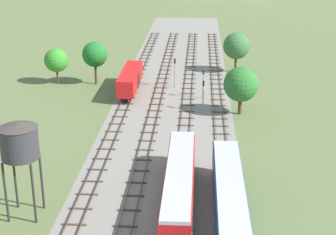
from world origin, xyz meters
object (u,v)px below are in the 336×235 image
object	(u,v)px
passenger_coach_centre_nearest	(230,200)
signal_post_near	(203,91)
signal_post_nearest	(203,80)
water_tower	(19,142)
freight_boxcar_far_left_mid	(130,79)
diesel_railcar_centre_left_near	(179,182)
signal_post_mid	(175,69)

from	to	relation	value
passenger_coach_centre_nearest	signal_post_near	size ratio (longest dim) A/B	4.41
passenger_coach_centre_nearest	signal_post_nearest	xyz separation A→B (m)	(-2.50, 38.67, 0.61)
passenger_coach_centre_nearest	signal_post_near	world-z (taller)	signal_post_near
water_tower	signal_post_near	bearing A→B (deg)	61.08
freight_boxcar_far_left_mid	signal_post_nearest	distance (m)	12.75
freight_boxcar_far_left_mid	signal_post_nearest	size ratio (longest dim) A/B	2.77
passenger_coach_centre_nearest	signal_post_nearest	world-z (taller)	signal_post_nearest
diesel_railcar_centre_left_near	freight_boxcar_far_left_mid	size ratio (longest dim) A/B	1.46
signal_post_nearest	signal_post_mid	bearing A→B (deg)	129.50
signal_post_nearest	passenger_coach_centre_nearest	bearing A→B (deg)	-86.31
freight_boxcar_far_left_mid	signal_post_nearest	xyz separation A→B (m)	(12.48, -2.49, 0.78)
diesel_railcar_centre_left_near	signal_post_mid	xyz separation A→B (m)	(-2.50, 41.24, 0.76)
diesel_railcar_centre_left_near	signal_post_near	size ratio (longest dim) A/B	4.11
diesel_railcar_centre_left_near	signal_post_near	bearing A→B (deg)	85.07
freight_boxcar_far_left_mid	diesel_railcar_centre_left_near	bearing A→B (deg)	-75.16
passenger_coach_centre_nearest	water_tower	world-z (taller)	water_tower
water_tower	signal_post_nearest	xyz separation A→B (m)	(17.65, 38.21, -4.74)
water_tower	signal_post_mid	xyz separation A→B (m)	(12.66, 44.27, -4.61)
passenger_coach_centre_nearest	signal_post_nearest	size ratio (longest dim) A/B	4.35
freight_boxcar_far_left_mid	water_tower	world-z (taller)	water_tower
passenger_coach_centre_nearest	water_tower	xyz separation A→B (m)	(-20.15, 0.46, 5.36)
signal_post_nearest	diesel_railcar_centre_left_near	bearing A→B (deg)	-94.06
diesel_railcar_centre_left_near	signal_post_mid	distance (m)	41.32
diesel_railcar_centre_left_near	signal_post_near	xyz separation A→B (m)	(2.50, 28.92, 0.60)
signal_post_nearest	signal_post_near	xyz separation A→B (m)	(0.00, -6.26, -0.04)
passenger_coach_centre_nearest	diesel_railcar_centre_left_near	distance (m)	6.09
water_tower	passenger_coach_centre_nearest	bearing A→B (deg)	-1.31
freight_boxcar_far_left_mid	water_tower	size ratio (longest dim) A/B	1.41
freight_boxcar_far_left_mid	passenger_coach_centre_nearest	bearing A→B (deg)	-70.01
passenger_coach_centre_nearest	signal_post_mid	distance (m)	45.36
water_tower	signal_post_near	world-z (taller)	water_tower
passenger_coach_centre_nearest	diesel_railcar_centre_left_near	xyz separation A→B (m)	(-4.99, 3.49, -0.02)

